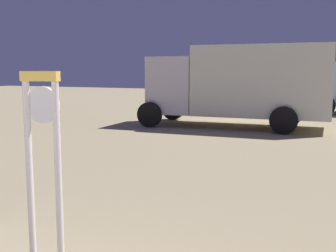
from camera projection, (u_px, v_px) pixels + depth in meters
The scene contains 2 objects.
standing_clock at pixel (43, 150), 4.24m from camera, with size 0.43×0.14×2.04m.
box_truck_near at pixel (242, 83), 14.94m from camera, with size 6.75×2.97×2.90m.
Camera 1 is at (2.49, -1.49, 2.05)m, focal length 44.54 mm.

